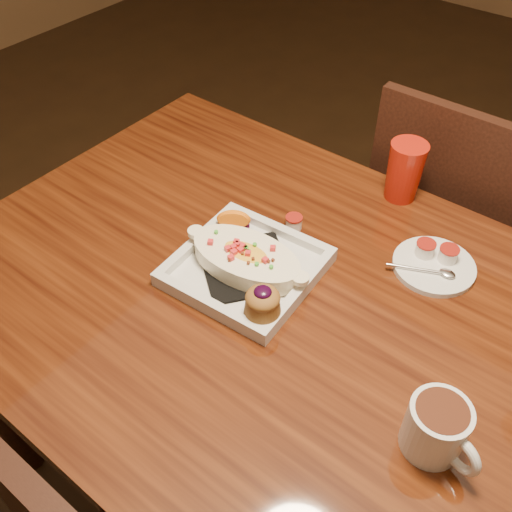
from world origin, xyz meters
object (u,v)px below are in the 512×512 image
Objects in this scene: plate at (247,266)px; coffee_mug at (438,428)px; chair_far at (449,236)px; table at (324,359)px; saucer at (433,263)px; red_tumbler at (405,171)px.

plate is 0.43m from coffee_mug.
table is at bearing 90.00° from chair_far.
chair_far reaches higher than plate.
saucer is (0.08, 0.24, 0.11)m from table.
red_tumbler is (-0.31, 0.50, 0.02)m from coffee_mug.
plate is 2.04× the size of red_tumbler.
table is 0.22m from plate.
red_tumbler reaches higher than plate.
table is 11.40× the size of red_tumbler.
plate is 1.72× the size of saucer.
plate is 0.41m from red_tumbler.
chair_far is 7.64× the size of coffee_mug.
coffee_mug is 0.92× the size of red_tumbler.
saucer is (-0.16, 0.34, -0.04)m from coffee_mug.
chair_far reaches higher than coffee_mug.
saucer is 1.19× the size of red_tumbler.
plate is at bearing -137.95° from saucer.
red_tumbler is at bearing 71.77° from chair_far.
red_tumbler is at bearing 100.71° from table.
chair_far reaches higher than saucer.
coffee_mug is (0.42, -0.10, 0.02)m from plate.
red_tumbler reaches higher than table.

